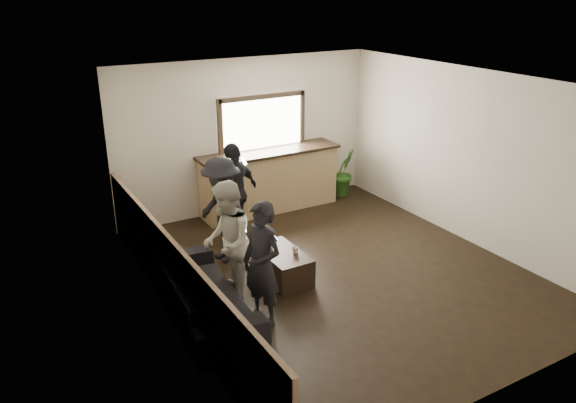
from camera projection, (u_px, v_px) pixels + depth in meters
ground at (337, 271)px, 8.33m from camera, size 5.00×6.00×0.01m
room_shell at (295, 187)px, 7.46m from camera, size 5.01×6.01×2.80m
bar_counter at (269, 177)px, 10.42m from camera, size 2.70×0.68×2.13m
sofa at (204, 293)px, 7.11m from camera, size 1.04×2.31×0.66m
coffee_table at (282, 265)px, 8.06m from camera, size 0.53×0.96×0.43m
cup_a at (270, 245)px, 8.09m from camera, size 0.13×0.13×0.10m
cup_b at (295, 250)px, 7.94m from camera, size 0.13×0.13×0.09m
potted_plant at (343, 172)px, 11.21m from camera, size 0.64×0.57×0.95m
person_a at (262, 264)px, 6.83m from camera, size 0.54×0.67×1.61m
person_b at (227, 243)px, 7.34m from camera, size 0.92×1.00×1.66m
person_c at (222, 210)px, 8.42m from camera, size 0.74×1.13×1.64m
person_d at (235, 193)px, 9.10m from camera, size 1.05×0.73×1.66m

